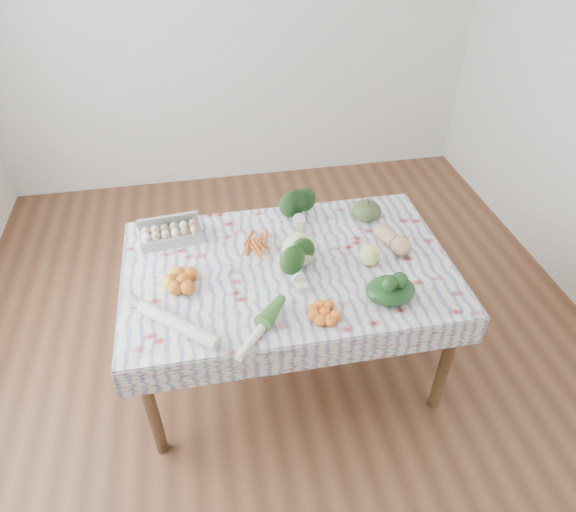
% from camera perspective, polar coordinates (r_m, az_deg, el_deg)
% --- Properties ---
extents(ground, '(4.50, 4.50, 0.00)m').
position_cam_1_polar(ground, '(3.15, 0.00, -11.65)').
color(ground, '#57311D').
rests_on(ground, ground).
extents(wall_back, '(4.00, 0.04, 2.80)m').
position_cam_1_polar(wall_back, '(4.35, -6.12, 25.10)').
color(wall_back, silver).
rests_on(wall_back, ground).
extents(dining_table, '(1.60, 1.00, 0.75)m').
position_cam_1_polar(dining_table, '(2.66, 0.00, -2.37)').
color(dining_table, brown).
rests_on(dining_table, ground).
extents(tablecloth, '(1.66, 1.06, 0.01)m').
position_cam_1_polar(tablecloth, '(2.61, 0.00, -1.09)').
color(tablecloth, white).
rests_on(tablecloth, dining_table).
extents(egg_carton, '(0.34, 0.16, 0.09)m').
position_cam_1_polar(egg_carton, '(2.80, -12.89, 2.22)').
color(egg_carton, '#9D9D98').
rests_on(egg_carton, tablecloth).
extents(carrot_bunch, '(0.19, 0.18, 0.04)m').
position_cam_1_polar(carrot_bunch, '(2.69, -3.47, 0.97)').
color(carrot_bunch, '#CB5C21').
rests_on(carrot_bunch, tablecloth).
extents(kale_bunch, '(0.21, 0.19, 0.16)m').
position_cam_1_polar(kale_bunch, '(2.87, 1.22, 5.33)').
color(kale_bunch, '#163615').
rests_on(kale_bunch, tablecloth).
extents(kabocha_squash, '(0.20, 0.20, 0.11)m').
position_cam_1_polar(kabocha_squash, '(2.94, 8.71, 5.01)').
color(kabocha_squash, '#3E542B').
rests_on(kabocha_squash, tablecloth).
extents(cabbage, '(0.20, 0.20, 0.17)m').
position_cam_1_polar(cabbage, '(2.57, 1.24, 0.78)').
color(cabbage, '#B2C77E').
rests_on(cabbage, tablecloth).
extents(butternut_squash, '(0.17, 0.25, 0.11)m').
position_cam_1_polar(butternut_squash, '(2.74, 11.67, 1.88)').
color(butternut_squash, tan).
rests_on(butternut_squash, tablecloth).
extents(orange_cluster, '(0.27, 0.27, 0.08)m').
position_cam_1_polar(orange_cluster, '(2.51, -11.56, -2.66)').
color(orange_cluster, orange).
rests_on(orange_cluster, tablecloth).
extents(broccoli, '(0.18, 0.18, 0.12)m').
position_cam_1_polar(broccoli, '(2.49, 0.83, -1.44)').
color(broccoli, '#1B4214').
rests_on(broccoli, tablecloth).
extents(mandarin_cluster, '(0.22, 0.22, 0.06)m').
position_cam_1_polar(mandarin_cluster, '(2.33, 4.10, -6.22)').
color(mandarin_cluster, orange).
rests_on(mandarin_cluster, tablecloth).
extents(grapefruit, '(0.12, 0.12, 0.11)m').
position_cam_1_polar(grapefruit, '(2.61, 9.07, 0.10)').
color(grapefruit, '#EBEE7D').
rests_on(grapefruit, tablecloth).
extents(spinach_bag, '(0.24, 0.20, 0.10)m').
position_cam_1_polar(spinach_bag, '(2.43, 11.31, -3.77)').
color(spinach_bag, black).
rests_on(spinach_bag, tablecloth).
extents(daikon, '(0.38, 0.35, 0.06)m').
position_cam_1_polar(daikon, '(2.31, -12.08, -7.44)').
color(daikon, beige).
rests_on(daikon, tablecloth).
extents(leek, '(0.26, 0.32, 0.04)m').
position_cam_1_polar(leek, '(2.26, -3.02, -8.05)').
color(leek, white).
rests_on(leek, tablecloth).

